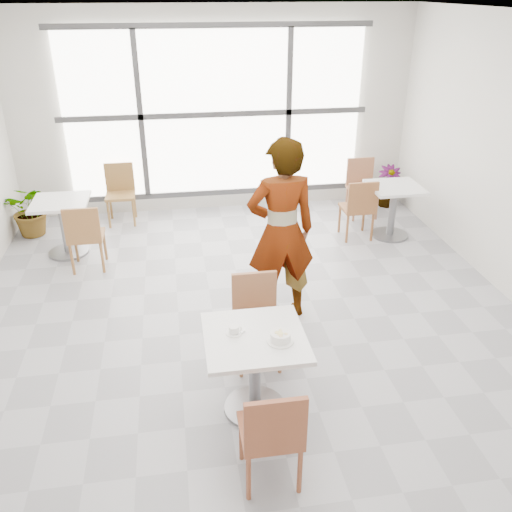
{
  "coord_description": "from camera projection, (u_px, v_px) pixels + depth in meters",
  "views": [
    {
      "loc": [
        -0.7,
        -4.62,
        3.22
      ],
      "look_at": [
        0.0,
        -0.3,
        1.0
      ],
      "focal_mm": 37.63,
      "sensor_mm": 36.0,
      "label": 1
    }
  ],
  "objects": [
    {
      "name": "bg_table_right",
      "position": [
        393.0,
        204.0,
        7.47
      ],
      "size": [
        0.7,
        0.7,
        0.75
      ],
      "color": "silver",
      "rests_on": "ground"
    },
    {
      "name": "oatmeal_bowl",
      "position": [
        280.0,
        337.0,
        4.13
      ],
      "size": [
        0.21,
        0.21,
        0.09
      ],
      "color": "white",
      "rests_on": "main_table"
    },
    {
      "name": "plant_left",
      "position": [
        32.0,
        210.0,
        7.56
      ],
      "size": [
        0.8,
        0.73,
        0.77
      ],
      "primitive_type": "imported",
      "rotation": [
        0.0,
        0.0,
        -0.21
      ],
      "color": "#40873D",
      "rests_on": "ground"
    },
    {
      "name": "window",
      "position": [
        216.0,
        114.0,
        7.97
      ],
      "size": [
        4.6,
        0.07,
        2.52
      ],
      "color": "white",
      "rests_on": "ground"
    },
    {
      "name": "coffee_cup",
      "position": [
        234.0,
        330.0,
        4.23
      ],
      "size": [
        0.16,
        0.13,
        0.07
      ],
      "color": "white",
      "rests_on": "main_table"
    },
    {
      "name": "wall_back",
      "position": [
        216.0,
        113.0,
        8.02
      ],
      "size": [
        6.0,
        0.0,
        6.0
      ],
      "primitive_type": "plane",
      "rotation": [
        1.57,
        0.0,
        0.0
      ],
      "color": "silver",
      "rests_on": "ground"
    },
    {
      "name": "main_table",
      "position": [
        255.0,
        359.0,
        4.32
      ],
      "size": [
        0.8,
        0.8,
        0.75
      ],
      "color": "white",
      "rests_on": "ground"
    },
    {
      "name": "bg_table_left",
      "position": [
        63.0,
        220.0,
        6.97
      ],
      "size": [
        0.7,
        0.7,
        0.75
      ],
      "color": "white",
      "rests_on": "ground"
    },
    {
      "name": "bg_chair_right_far",
      "position": [
        361.0,
        183.0,
        8.21
      ],
      "size": [
        0.42,
        0.42,
        0.87
      ],
      "color": "#9E6446",
      "rests_on": "ground"
    },
    {
      "name": "chair_near",
      "position": [
        272.0,
        432.0,
        3.64
      ],
      "size": [
        0.42,
        0.42,
        0.87
      ],
      "rotation": [
        0.0,
        0.0,
        3.14
      ],
      "color": "brown",
      "rests_on": "ground"
    },
    {
      "name": "chair_far",
      "position": [
        256.0,
        313.0,
        4.96
      ],
      "size": [
        0.42,
        0.42,
        0.87
      ],
      "color": "#9A6240",
      "rests_on": "ground"
    },
    {
      "name": "floor",
      "position": [
        251.0,
        328.0,
        5.62
      ],
      "size": [
        7.0,
        7.0,
        0.0
      ],
      "primitive_type": "plane",
      "color": "#9E9EA5",
      "rests_on": "ground"
    },
    {
      "name": "ceiling",
      "position": [
        250.0,
        15.0,
        4.26
      ],
      "size": [
        7.0,
        7.0,
        0.0
      ],
      "primitive_type": "plane",
      "rotation": [
        3.14,
        0.0,
        0.0
      ],
      "color": "white",
      "rests_on": "ground"
    },
    {
      "name": "bg_chair_right_near",
      "position": [
        359.0,
        206.0,
        7.38
      ],
      "size": [
        0.42,
        0.42,
        0.87
      ],
      "rotation": [
        0.0,
        0.0,
        3.14
      ],
      "color": "brown",
      "rests_on": "ground"
    },
    {
      "name": "person",
      "position": [
        281.0,
        232.0,
        5.44
      ],
      "size": [
        0.74,
        0.51,
        1.95
      ],
      "primitive_type": "imported",
      "rotation": [
        0.0,
        0.0,
        3.21
      ],
      "color": "black",
      "rests_on": "ground"
    },
    {
      "name": "bg_chair_left_near",
      "position": [
        85.0,
        234.0,
        6.55
      ],
      "size": [
        0.42,
        0.42,
        0.87
      ],
      "rotation": [
        0.0,
        0.0,
        3.14
      ],
      "color": "#9C6739",
      "rests_on": "ground"
    },
    {
      "name": "plant_right",
      "position": [
        388.0,
        186.0,
        8.6
      ],
      "size": [
        0.43,
        0.43,
        0.66
      ],
      "primitive_type": "imported",
      "rotation": [
        0.0,
        0.0,
        -0.18
      ],
      "color": "#54884C",
      "rests_on": "ground"
    },
    {
      "name": "bg_chair_left_far",
      "position": [
        120.0,
        189.0,
        7.97
      ],
      "size": [
        0.42,
        0.42,
        0.87
      ],
      "color": "olive",
      "rests_on": "ground"
    }
  ]
}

